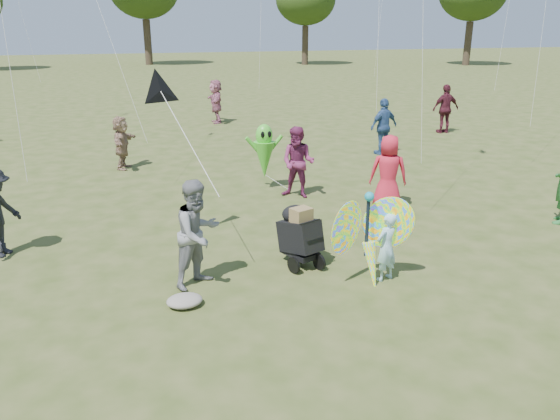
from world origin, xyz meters
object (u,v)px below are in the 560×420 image
Objects in this scene: crowd_c at (384,127)px; crowd_e at (298,163)px; crowd_a at (388,172)px; alien_kite at (264,153)px; crowd_h at (445,109)px; crowd_d at (122,143)px; adult_man at (198,234)px; child_girl at (386,247)px; butterfly_kite at (369,238)px; jogging_stroller at (299,232)px; crowd_j at (216,101)px.

crowd_c is 1.04× the size of crowd_e.
crowd_a is 3.36m from alien_kite.
crowd_h is (4.14, 2.65, 0.03)m from crowd_c.
crowd_d is 0.89× the size of crowd_e.
crowd_a is (4.90, 2.63, -0.03)m from adult_man.
child_girl is 14.19m from crowd_h.
adult_man reaches higher than butterfly_kite.
crowd_e reaches higher than butterfly_kite.
adult_man is at bearing 53.92° from crowd_a.
jogging_stroller is 1.40m from butterfly_kite.
crowd_c is (2.63, 5.21, 0.04)m from crowd_a.
alien_kite is (-0.12, 5.86, 0.15)m from butterfly_kite.
crowd_h is at bearing 51.56° from butterfly_kite.
crowd_j is at bearing -76.69° from crowd_c.
alien_kite is at bearing -20.76° from crowd_a.
crowd_h is 14.12m from jogging_stroller.
butterfly_kite is at bearing -139.26° from crowd_d.
crowd_h is 10.57m from alien_kite.
butterfly_kite is 5.86m from alien_kite.
adult_man is 5.69m from alien_kite.
alien_kite is (-2.31, 2.44, 0.08)m from crowd_a.
adult_man is 1.02× the size of crowd_e.
crowd_d is at bearing 111.30° from butterfly_kite.
butterfly_kite is 1.03× the size of alien_kite.
crowd_c is 9.88m from butterfly_kite.
child_girl reaches higher than jogging_stroller.
crowd_a is 3.82m from jogging_stroller.
crowd_c is 5.70m from crowd_e.
child_girl is 3.17m from adult_man.
alien_kite is (-0.61, 0.93, 0.07)m from crowd_e.
crowd_c reaches higher than crowd_e.
crowd_e is 10.59m from crowd_h.
crowd_h reaches higher than adult_man.
butterfly_kite is (-0.48, -4.93, -0.08)m from crowd_e.
crowd_h reaches higher than crowd_e.
crowd_a is at bearing 10.39° from crowd_j.
crowd_j is at bearing -31.02° from crowd_h.
butterfly_kite is at bearing -88.78° from alien_kite.
crowd_a is 5.84m from crowd_c.
alien_kite is at bearing -0.61° from crowd_j.
butterfly_kite is at bearing -49.64° from adult_man.
alien_kite is (3.48, -3.39, 0.17)m from crowd_d.
child_girl is 0.66× the size of adult_man.
crowd_a is 0.94× the size of crowd_j.
crowd_j is at bearing 85.60° from alien_kite.
adult_man is 5.23m from crowd_e.
child_girl is 3.89m from crowd_a.
crowd_h is (11.67, 10.49, 0.05)m from adult_man.
crowd_d is at bearing 9.96° from crowd_h.
crowd_d is 0.83× the size of crowd_h.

